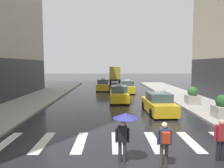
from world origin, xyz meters
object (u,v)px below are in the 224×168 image
box_truck (115,74)px  pedestrian_with_umbrella (124,124)px  taxi_fourth (103,85)px  pedestrian_with_backpack (165,140)px  taxi_second (119,94)px  planter_mid_block (192,96)px  planter_near_corner (222,107)px  pedestrian_with_handbag (221,137)px  taxi_lead (158,104)px  taxi_third (127,87)px

box_truck → pedestrian_with_umbrella: size_ratio=3.92×
taxi_fourth → pedestrian_with_backpack: size_ratio=2.77×
taxi_second → pedestrian_with_umbrella: (-0.43, -13.20, 0.79)m
box_truck → planter_mid_block: bearing=-75.8°
pedestrian_with_backpack → planter_near_corner: bearing=47.9°
pedestrian_with_handbag → taxi_lead: bearing=94.0°
taxi_fourth → planter_mid_block: (8.56, -11.68, 0.15)m
taxi_lead → pedestrian_with_handbag: (0.56, -7.90, 0.21)m
pedestrian_with_handbag → planter_near_corner: (3.32, 5.89, -0.06)m
pedestrian_with_backpack → planter_near_corner: size_ratio=1.03×
pedestrian_with_umbrella → pedestrian_with_handbag: bearing=1.2°
pedestrian_with_handbag → planter_mid_block: (3.29, 10.79, -0.06)m
taxi_lead → taxi_second: size_ratio=1.01×
taxi_fourth → pedestrian_with_backpack: 23.02m
taxi_lead → taxi_second: (-2.81, 5.22, 0.00)m
pedestrian_with_backpack → pedestrian_with_umbrella: bearing=168.9°
taxi_third → planter_near_corner: taxi_third is taller
taxi_lead → pedestrian_with_umbrella: bearing=-112.1°
taxi_third → planter_near_corner: (5.25, -13.88, 0.15)m
taxi_second → pedestrian_with_handbag: 13.54m
box_truck → taxi_lead: bearing=-84.8°
box_truck → taxi_fourth: bearing=-98.9°
pedestrian_with_umbrella → planter_near_corner: bearing=40.0°
taxi_third → pedestrian_with_backpack: size_ratio=2.78×
taxi_third → taxi_fourth: size_ratio=1.00×
pedestrian_with_umbrella → pedestrian_with_backpack: pedestrian_with_umbrella is taller
pedestrian_with_handbag → pedestrian_with_backpack: bearing=-171.0°
taxi_third → taxi_fourth: 4.30m
taxi_third → pedestrian_with_handbag: taxi_third is taller
taxi_second → box_truck: (0.23, 23.08, 1.13)m
taxi_second → pedestrian_with_umbrella: bearing=-91.9°
taxi_second → taxi_fourth: 9.54m
pedestrian_with_handbag → planter_mid_block: size_ratio=1.03×
taxi_lead → box_truck: bearing=95.2°
taxi_lead → pedestrian_with_handbag: taxi_lead is taller
pedestrian_with_umbrella → pedestrian_with_handbag: 3.84m
pedestrian_with_umbrella → taxi_second: bearing=88.1°
taxi_fourth → planter_mid_block: taxi_fourth is taller
taxi_lead → pedestrian_with_umbrella: 8.65m
pedestrian_with_backpack → pedestrian_with_handbag: (2.33, 0.37, -0.04)m
box_truck → pedestrian_with_backpack: 36.58m
box_truck → pedestrian_with_handbag: (3.13, -36.19, -0.92)m
pedestrian_with_handbag → taxi_fourth: bearing=103.2°
taxi_third → planter_mid_block: 10.38m
planter_near_corner → pedestrian_with_handbag: bearing=-119.4°
box_truck → pedestrian_with_handbag: box_truck is taller
planter_mid_block → taxi_lead: bearing=-143.1°
planter_mid_block → pedestrian_with_umbrella: bearing=-123.1°
taxi_fourth → planter_near_corner: bearing=-62.6°
planter_near_corner → taxi_third: bearing=110.7°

